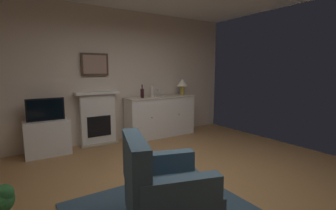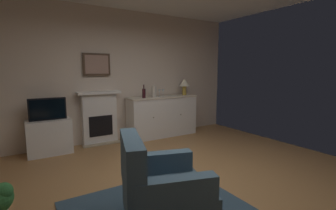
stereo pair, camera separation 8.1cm
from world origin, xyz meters
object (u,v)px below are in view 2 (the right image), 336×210
wine_glass_center (163,91)px  tv_set (48,109)px  fireplace_unit (100,118)px  armchair (160,190)px  table_lamp (184,84)px  framed_picture (97,65)px  sideboard_cabinet (162,116)px  wine_bottle (144,93)px  tv_cabinet (49,137)px  wine_glass_left (159,91)px  vase_decorative (154,91)px

wine_glass_center → tv_set: (-2.42, -0.02, -0.21)m
fireplace_unit → wine_glass_center: 1.54m
armchair → table_lamp: bearing=51.1°
fireplace_unit → table_lamp: size_ratio=2.75×
framed_picture → sideboard_cabinet: (1.42, -0.22, -1.18)m
wine_glass_center → tv_set: 2.43m
wine_bottle → tv_set: wine_bottle is taller
table_lamp → tv_set: table_lamp is taller
framed_picture → tv_cabinet: 1.66m
wine_glass_left → wine_glass_center: 0.11m
fireplace_unit → vase_decorative: vase_decorative is taller
fireplace_unit → wine_bottle: (0.93, -0.22, 0.49)m
vase_decorative → armchair: 3.25m
wine_bottle → wine_glass_center: size_ratio=1.76×
framed_picture → vase_decorative: size_ratio=1.96×
table_lamp → wine_glass_center: table_lamp is taller
tv_cabinet → armchair: (0.69, -2.89, 0.06)m
tv_set → wine_glass_center: bearing=0.5°
tv_cabinet → sideboard_cabinet: bearing=-0.4°
tv_cabinet → framed_picture: bearing=12.0°
table_lamp → wine_glass_center: bearing=178.7°
sideboard_cabinet → wine_glass_center: size_ratio=10.08×
fireplace_unit → wine_glass_left: (1.33, -0.18, 0.50)m
table_lamp → armchair: table_lamp is taller
wine_glass_left → tv_cabinet: size_ratio=0.22×
wine_bottle → sideboard_cabinet: bearing=4.7°
vase_decorative → wine_glass_center: bearing=13.1°
fireplace_unit → tv_cabinet: fireplace_unit is taller
fireplace_unit → tv_set: 1.03m
armchair → wine_glass_left: bearing=60.5°
framed_picture → wine_bottle: 1.14m
wine_glass_left → wine_glass_center: same height
table_lamp → wine_glass_center: (-0.59, 0.01, -0.16)m
sideboard_cabinet → tv_cabinet: (-2.39, 0.02, -0.15)m
fireplace_unit → armchair: 3.07m
fireplace_unit → table_lamp: bearing=-5.0°
table_lamp → wine_bottle: (-1.11, -0.04, -0.17)m
wine_glass_left → tv_cabinet: 2.42m
table_lamp → vase_decorative: bearing=-176.7°
framed_picture → wine_glass_center: size_ratio=3.33×
table_lamp → fireplace_unit: bearing=175.0°
tv_cabinet → table_lamp: bearing=-0.3°
wine_bottle → fireplace_unit: bearing=166.8°
table_lamp → wine_glass_left: 0.72m
framed_picture → armchair: 3.36m
fireplace_unit → vase_decorative: bearing=-11.0°
tv_cabinet → tv_set: (-0.00, -0.02, 0.52)m
framed_picture → table_lamp: 2.09m
wine_glass_center → tv_set: wine_glass_center is taller
wine_glass_left → armchair: bearing=-119.5°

